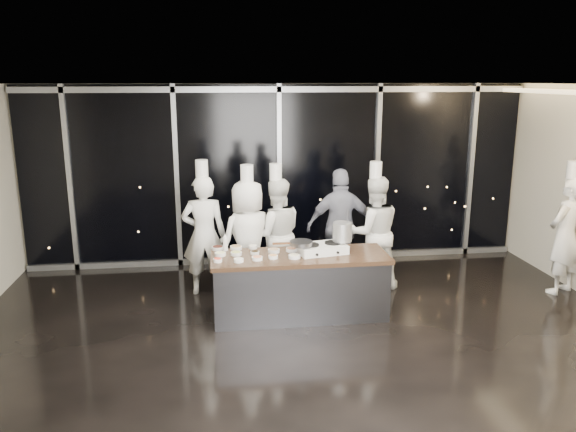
% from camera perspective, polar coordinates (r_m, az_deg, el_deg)
% --- Properties ---
extents(ground, '(9.00, 9.00, 0.00)m').
position_cam_1_polar(ground, '(7.32, 2.26, -12.85)').
color(ground, black).
rests_on(ground, ground).
extents(room_shell, '(9.02, 7.02, 3.21)m').
position_cam_1_polar(room_shell, '(6.65, 3.94, 4.82)').
color(room_shell, beige).
rests_on(room_shell, ground).
extents(window_wall, '(8.90, 0.11, 3.20)m').
position_cam_1_polar(window_wall, '(10.08, -0.93, 4.18)').
color(window_wall, black).
rests_on(window_wall, ground).
extents(demo_counter, '(2.46, 0.86, 0.90)m').
position_cam_1_polar(demo_counter, '(7.95, 1.20, -7.04)').
color(demo_counter, '#3A3A3F').
rests_on(demo_counter, ground).
extents(stove, '(0.73, 0.52, 0.14)m').
position_cam_1_polar(stove, '(7.89, 3.46, -3.29)').
color(stove, silver).
rests_on(stove, demo_counter).
extents(frying_pan, '(0.58, 0.38, 0.05)m').
position_cam_1_polar(frying_pan, '(7.76, 1.29, -2.78)').
color(frying_pan, slate).
rests_on(frying_pan, stove).
extents(stock_pot, '(0.31, 0.31, 0.27)m').
position_cam_1_polar(stock_pot, '(7.96, 5.54, -1.61)').
color(stock_pot, '#ACACAE').
rests_on(stock_pot, stove).
extents(prep_bowls, '(1.41, 0.74, 0.05)m').
position_cam_1_polar(prep_bowls, '(7.82, -3.29, -3.75)').
color(prep_bowls, white).
rests_on(prep_bowls, demo_counter).
extents(squeeze_bottle, '(0.07, 0.07, 0.25)m').
position_cam_1_polar(squeeze_bottle, '(8.01, -6.39, -2.69)').
color(squeeze_bottle, white).
rests_on(squeeze_bottle, demo_counter).
extents(chef_far_left, '(0.70, 0.47, 2.10)m').
position_cam_1_polar(chef_far_left, '(8.73, -8.52, -1.83)').
color(chef_far_left, white).
rests_on(chef_far_left, ground).
extents(chef_left, '(1.05, 0.90, 2.05)m').
position_cam_1_polar(chef_left, '(8.54, -4.08, -2.30)').
color(chef_left, white).
rests_on(chef_left, ground).
extents(chef_center, '(0.91, 0.73, 2.02)m').
position_cam_1_polar(chef_center, '(8.84, -1.23, -1.82)').
color(chef_center, white).
rests_on(chef_center, ground).
extents(guest, '(1.11, 0.47, 1.89)m').
position_cam_1_polar(guest, '(9.14, 5.38, -1.06)').
color(guest, '#131834').
rests_on(guest, ground).
extents(chef_right, '(0.88, 0.69, 2.04)m').
position_cam_1_polar(chef_right, '(9.01, 8.68, -1.61)').
color(chef_right, white).
rests_on(chef_right, ground).
extents(chef_side, '(0.80, 0.71, 2.08)m').
position_cam_1_polar(chef_side, '(9.65, 26.34, -1.68)').
color(chef_side, white).
rests_on(chef_side, ground).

